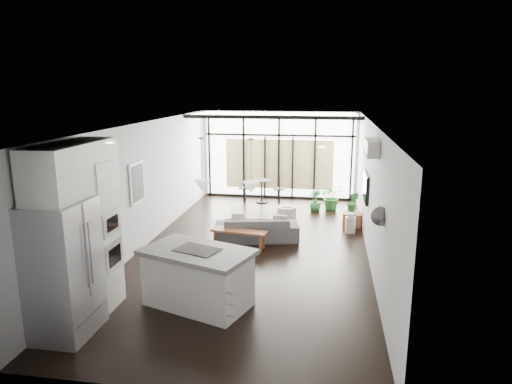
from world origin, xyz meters
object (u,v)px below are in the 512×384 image
(milk_can, at_px, (350,223))
(tv, at_px, (366,187))
(pouf, at_px, (287,214))
(sofa, at_px, (257,224))
(island, at_px, (198,278))
(console_bench, at_px, (239,239))
(fridge, at_px, (63,269))

(milk_can, height_order, tv, tv)
(pouf, relative_size, tv, 0.47)
(sofa, bearing_deg, pouf, -120.49)
(island, relative_size, milk_can, 3.51)
(console_bench, bearing_deg, fridge, -105.25)
(sofa, bearing_deg, console_bench, 51.33)
(sofa, height_order, tv, tv)
(island, bearing_deg, pouf, 98.27)
(pouf, distance_m, tv, 2.55)
(sofa, bearing_deg, milk_can, -168.71)
(console_bench, bearing_deg, tv, 27.62)
(sofa, height_order, console_bench, sofa)
(fridge, bearing_deg, island, 35.15)
(console_bench, xyz_separation_m, pouf, (0.87, 2.20, -0.00))
(sofa, xyz_separation_m, milk_can, (2.22, 0.92, -0.13))
(fridge, bearing_deg, tv, 47.15)
(sofa, xyz_separation_m, pouf, (0.56, 1.61, -0.18))
(island, relative_size, tv, 1.61)
(console_bench, relative_size, tv, 1.16)
(pouf, bearing_deg, console_bench, -111.56)
(fridge, xyz_separation_m, sofa, (2.09, 4.59, -0.62))
(milk_can, bearing_deg, island, -121.49)
(island, bearing_deg, sofa, 102.25)
(pouf, bearing_deg, island, -101.22)
(console_bench, bearing_deg, island, -83.76)
(fridge, relative_size, milk_can, 3.98)
(fridge, height_order, pouf, fridge)
(island, height_order, milk_can, island)
(fridge, distance_m, console_bench, 4.45)
(tv, bearing_deg, island, -127.80)
(tv, bearing_deg, milk_can, 116.40)
(fridge, distance_m, tv, 6.76)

